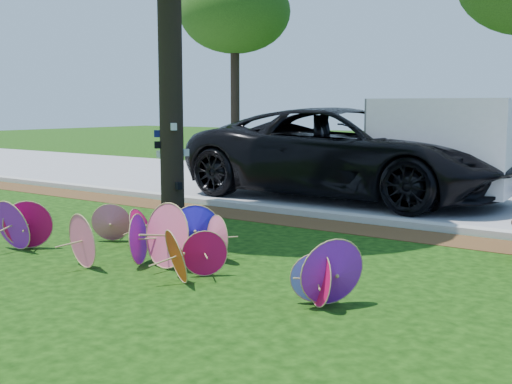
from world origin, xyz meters
The scene contains 7 objects.
ground centered at (0.00, 0.00, 0.00)m, with size 90.00×90.00×0.00m, color black.
mulch_strip centered at (0.00, 4.50, 0.01)m, with size 90.00×1.00×0.01m, color #472D16.
curb centered at (0.00, 5.20, 0.06)m, with size 90.00×0.30×0.12m, color #B7B5AD.
street centered at (0.00, 9.35, 0.01)m, with size 90.00×8.00×0.01m, color gray.
parasol_pile centered at (-0.15, 0.54, 0.36)m, with size 5.93×1.90×0.90m.
black_van centered at (-1.03, 7.79, 1.05)m, with size 3.49×7.57×2.10m, color black.
cargo_trailer centered at (1.19, 7.99, 1.30)m, with size 2.86×1.81×2.60m, color silver.
Camera 1 is at (5.88, -5.55, 2.15)m, focal length 45.00 mm.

